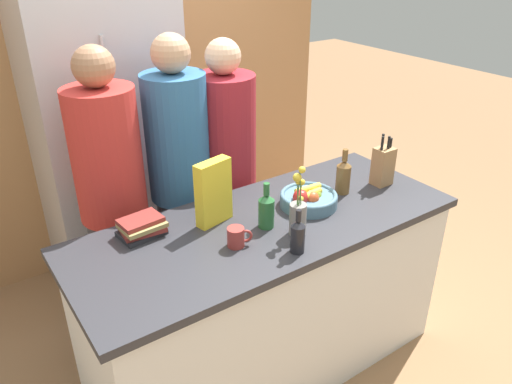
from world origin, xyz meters
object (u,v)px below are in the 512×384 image
book_stack (142,227)px  bottle_wine (343,176)px  fruit_bowl (308,198)px  knife_block (383,166)px  person_at_sink (112,192)px  bottle_oil (266,210)px  bottle_vinegar (298,235)px  cereal_box (213,192)px  person_in_red_tee (226,166)px  person_in_blue (180,173)px  refrigerator (109,136)px  coffee_mug (237,237)px  flower_vase (298,214)px

book_stack → bottle_wine: (1.04, -0.21, 0.05)m
fruit_bowl → knife_block: knife_block is taller
fruit_bowl → person_at_sink: 1.00m
bottle_oil → bottle_wine: size_ratio=0.92×
bottle_vinegar → bottle_wine: bearing=28.5°
fruit_bowl → knife_block: size_ratio=1.00×
cereal_box → person_in_red_tee: (0.36, 0.47, -0.14)m
cereal_box → bottle_wine: size_ratio=1.28×
knife_block → cereal_box: bearing=170.0°
bottle_vinegar → knife_block: bearing=17.5°
bottle_oil → person_in_blue: bearing=99.8°
book_stack → person_at_sink: size_ratio=0.12×
cereal_box → person_at_sink: (-0.32, 0.49, -0.11)m
bottle_oil → cereal_box: bearing=135.2°
bottle_wine → person_in_blue: size_ratio=0.14×
bottle_wine → person_in_red_tee: size_ratio=0.15×
refrigerator → coffee_mug: refrigerator is taller
refrigerator → knife_block: bearing=-50.3°
flower_vase → person_in_blue: size_ratio=0.20×
coffee_mug → person_in_blue: bearing=82.9°
coffee_mug → person_in_blue: 0.72m
cereal_box → person_in_red_tee: person_in_red_tee is taller
cereal_box → coffee_mug: 0.26m
cereal_box → bottle_vinegar: size_ratio=1.53×
fruit_bowl → person_at_sink: (-0.78, 0.63, 0.00)m
coffee_mug → person_in_red_tee: person_in_red_tee is taller
bottle_wine → person_at_sink: (-1.03, 0.61, -0.05)m
book_stack → refrigerator: bearing=77.4°
person_at_sink → flower_vase: bearing=-54.0°
coffee_mug → knife_block: bearing=3.8°
fruit_bowl → person_in_blue: person_in_blue is taller
refrigerator → person_at_sink: 0.66m
knife_block → bottle_oil: 0.78m
flower_vase → person_at_sink: bearing=125.6°
coffee_mug → book_stack: coffee_mug is taller
flower_vase → fruit_bowl: bearing=39.4°
person_in_red_tee → coffee_mug: bearing=-136.7°
refrigerator → bottle_vinegar: (0.27, -1.53, -0.03)m
person_at_sink → book_stack: bearing=-91.4°
refrigerator → cereal_box: 1.11m
flower_vase → bottle_oil: flower_vase is taller
fruit_bowl → person_in_red_tee: (-0.11, 0.61, -0.02)m
book_stack → bottle_wine: bottle_wine is taller
cereal_box → refrigerator: bearing=95.3°
refrigerator → person_in_red_tee: refrigerator is taller
knife_block → person_at_sink: 1.44m
flower_vase → person_in_red_tee: person_in_red_tee is taller
refrigerator → flower_vase: size_ratio=5.95×
coffee_mug → bottle_vinegar: bearing=-44.3°
refrigerator → person_in_red_tee: bearing=-54.2°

